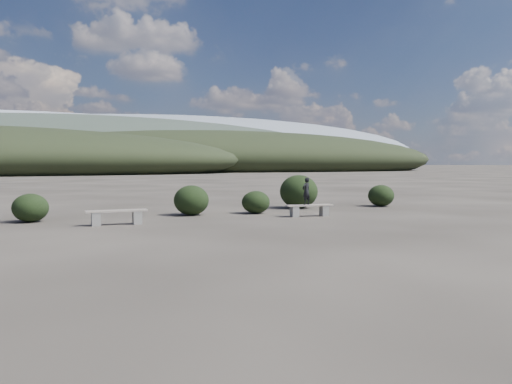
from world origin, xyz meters
name	(u,v)px	position (x,y,z in m)	size (l,w,h in m)	color
ground	(334,248)	(0.00, 0.00, 0.00)	(1200.00, 1200.00, 0.00)	#29241F
bench_left	(117,216)	(-4.09, 6.24, 0.28)	(1.87, 0.41, 0.47)	slate
bench_right	(309,209)	(2.66, 6.23, 0.26)	(1.76, 0.52, 0.43)	slate
seated_person	(306,191)	(2.54, 6.24, 0.92)	(0.36, 0.24, 0.99)	black
shrub_a	(30,208)	(-6.63, 8.09, 0.47)	(1.14, 1.14, 0.94)	black
shrub_b	(191,200)	(-1.19, 8.27, 0.56)	(1.30, 1.30, 1.11)	black
shrub_c	(256,202)	(1.28, 7.99, 0.43)	(1.09, 1.09, 0.87)	black
shrub_d	(299,192)	(3.84, 9.43, 0.72)	(1.63, 1.63, 1.43)	black
shrub_e	(381,196)	(7.69, 8.90, 0.48)	(1.16, 1.16, 0.97)	black
mountain_ridges	(54,150)	(-7.48, 339.06, 10.84)	(500.00, 400.00, 56.00)	black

